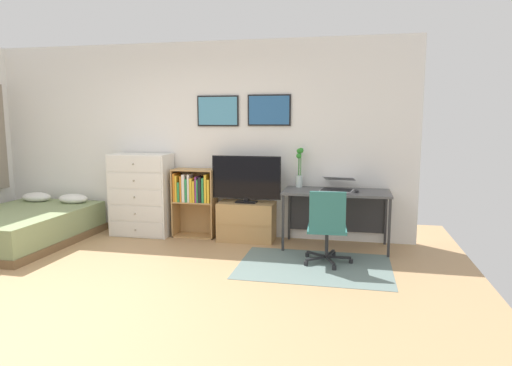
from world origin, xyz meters
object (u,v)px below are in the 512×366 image
object	(u,v)px
laptop	(338,185)
computer_mouse	(357,191)
tv_stand	(247,221)
bookshelf	(194,195)
office_chair	(327,225)
bed	(22,227)
television	(246,179)
desk	(336,200)
dresser	(142,195)
bamboo_vase	(299,168)

from	to	relation	value
laptop	computer_mouse	size ratio (longest dim) A/B	4.63
tv_stand	computer_mouse	world-z (taller)	computer_mouse
bookshelf	office_chair	xyz separation A→B (m)	(1.90, -0.88, -0.13)
bed	bookshelf	distance (m)	2.30
television	desk	world-z (taller)	television
television	computer_mouse	world-z (taller)	television
dresser	computer_mouse	bearing A→B (deg)	-2.80
tv_stand	bed	bearing A→B (deg)	-165.33
desk	office_chair	world-z (taller)	office_chair
bed	television	xyz separation A→B (m)	(2.90, 0.74, 0.62)
dresser	laptop	size ratio (longest dim) A/B	2.41
bed	tv_stand	world-z (taller)	bed
bed	television	bearing A→B (deg)	14.87
tv_stand	bamboo_vase	size ratio (longest dim) A/B	1.44
bookshelf	television	xyz separation A→B (m)	(0.77, -0.06, 0.25)
television	bamboo_vase	xyz separation A→B (m)	(0.70, 0.13, 0.15)
office_chair	computer_mouse	world-z (taller)	office_chair
desk	television	bearing A→B (deg)	179.47
computer_mouse	laptop	bearing A→B (deg)	149.88
dresser	bookshelf	world-z (taller)	dresser
laptop	bamboo_vase	bearing A→B (deg)	173.64
office_chair	computer_mouse	bearing A→B (deg)	61.50
dresser	computer_mouse	xyz separation A→B (m)	(2.98, -0.15, 0.18)
television	bamboo_vase	size ratio (longest dim) A/B	1.78
television	laptop	xyz separation A→B (m)	(1.21, 0.00, -0.04)
tv_stand	desk	distance (m)	1.25
office_chair	bookshelf	bearing A→B (deg)	152.09
bookshelf	tv_stand	world-z (taller)	bookshelf
dresser	bookshelf	xyz separation A→B (m)	(0.76, 0.06, 0.01)
bed	computer_mouse	bearing A→B (deg)	8.45
bed	television	world-z (taller)	television
television	laptop	bearing A→B (deg)	0.03
bookshelf	laptop	bearing A→B (deg)	-1.81
television	computer_mouse	bearing A→B (deg)	-5.45
bed	laptop	size ratio (longest dim) A/B	4.02
bamboo_vase	desk	bearing A→B (deg)	-16.18
dresser	bamboo_vase	distance (m)	2.27
desk	bamboo_vase	world-z (taller)	bamboo_vase
bed	office_chair	distance (m)	4.03
laptop	bamboo_vase	world-z (taller)	bamboo_vase
office_chair	bamboo_vase	world-z (taller)	bamboo_vase
bed	television	distance (m)	3.05
desk	office_chair	distance (m)	0.82
office_chair	bed	bearing A→B (deg)	175.84
tv_stand	desk	size ratio (longest dim) A/B	0.57
television	laptop	distance (m)	1.21
tv_stand	laptop	world-z (taller)	laptop
desk	bed	bearing A→B (deg)	-169.96
dresser	television	bearing A→B (deg)	-0.28
bed	bookshelf	size ratio (longest dim) A/B	2.03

